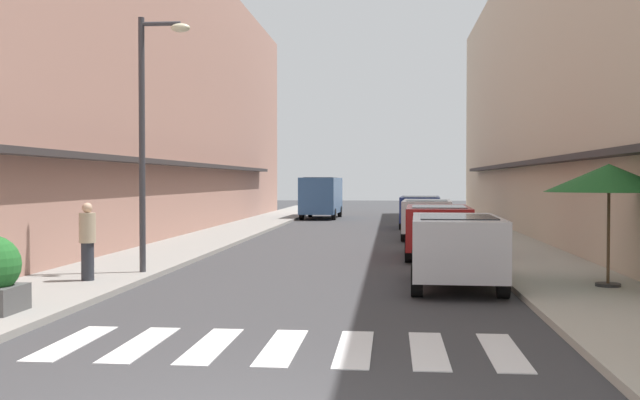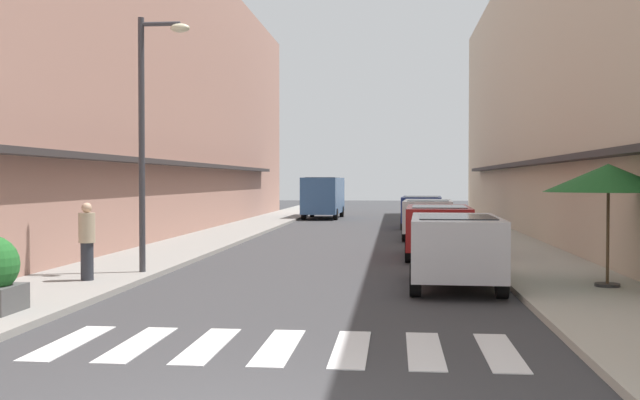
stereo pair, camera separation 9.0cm
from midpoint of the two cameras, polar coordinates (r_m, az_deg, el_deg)
name	(u,v)px [view 2 (the right image)]	position (r m, az deg, el deg)	size (l,w,h in m)	color
ground_plane	(352,242)	(26.85, 2.52, -3.20)	(111.24, 111.24, 0.00)	#38383A
sidewalk_left	(210,239)	(27.61, -8.21, -2.96)	(2.70, 70.79, 0.12)	gray
sidewalk_right	(499,242)	(27.05, 13.48, -3.07)	(2.70, 70.79, 0.12)	#ADA899
building_row_left	(121,87)	(30.34, -14.69, 8.29)	(5.50, 47.51, 11.62)	#A87A6B
building_row_right	(603,79)	(29.46, 20.65, 8.55)	(5.50, 47.51, 11.73)	#C6B299
crosswalk	(279,347)	(10.09, -2.88, -11.03)	(6.15, 2.20, 0.01)	silver
parked_car_near	(455,243)	(15.62, 10.35, -3.20)	(1.92, 4.04, 1.47)	silver
parked_car_mid	(438,225)	(21.62, 9.05, -1.90)	(1.94, 4.24, 1.47)	maroon
parked_car_far	(428,214)	(28.46, 8.24, -1.09)	(1.98, 4.28, 1.47)	silver
parked_car_distant	(422,208)	(34.96, 7.76, -0.61)	(1.97, 4.39, 1.47)	navy
delivery_van	(323,194)	(43.52, 0.32, 0.45)	(2.12, 5.45, 2.37)	#33598C
street_lamp	(149,118)	(17.51, -12.62, 6.05)	(1.19, 0.28, 5.73)	#38383D
cafe_umbrella	(608,178)	(15.74, 21.10, 1.53)	(2.48, 2.48, 2.40)	#262626
pedestrian_walking_near	(87,240)	(16.37, -17.04, -2.88)	(0.34, 0.34, 1.61)	#282B33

